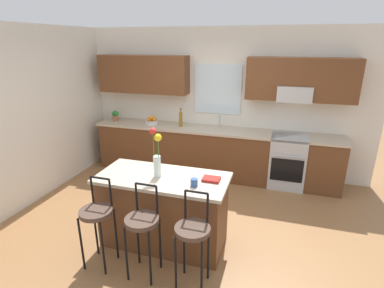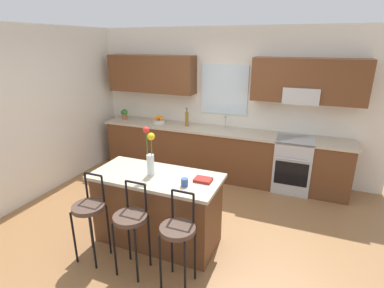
# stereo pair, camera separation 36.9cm
# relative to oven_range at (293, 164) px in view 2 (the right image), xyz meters

# --- Properties ---
(ground_plane) EXTENTS (14.00, 14.00, 0.00)m
(ground_plane) POSITION_rel_oven_range_xyz_m (-1.35, -1.68, -0.46)
(ground_plane) COLOR olive
(wall_left) EXTENTS (0.12, 4.60, 2.70)m
(wall_left) POSITION_rel_oven_range_xyz_m (-3.91, -1.38, 0.89)
(wall_left) COLOR silver
(wall_left) RESTS_ON ground
(back_wall_assembly) EXTENTS (5.60, 0.50, 2.70)m
(back_wall_assembly) POSITION_rel_oven_range_xyz_m (-1.32, 0.31, 1.05)
(back_wall_assembly) COLOR silver
(back_wall_assembly) RESTS_ON ground
(counter_run) EXTENTS (4.56, 0.64, 0.92)m
(counter_run) POSITION_rel_oven_range_xyz_m (-1.35, 0.02, 0.01)
(counter_run) COLOR brown
(counter_run) RESTS_ON ground
(sink_faucet) EXTENTS (0.02, 0.13, 0.23)m
(sink_faucet) POSITION_rel_oven_range_xyz_m (-1.26, 0.17, 0.60)
(sink_faucet) COLOR #B7BABC
(sink_faucet) RESTS_ON counter_run
(oven_range) EXTENTS (0.60, 0.64, 0.92)m
(oven_range) POSITION_rel_oven_range_xyz_m (0.00, 0.00, 0.00)
(oven_range) COLOR #B7BABC
(oven_range) RESTS_ON ground
(kitchen_island) EXTENTS (1.57, 0.73, 0.92)m
(kitchen_island) POSITION_rel_oven_range_xyz_m (-1.47, -2.14, 0.00)
(kitchen_island) COLOR brown
(kitchen_island) RESTS_ON ground
(bar_stool_near) EXTENTS (0.36, 0.36, 1.04)m
(bar_stool_near) POSITION_rel_oven_range_xyz_m (-2.02, -2.72, 0.18)
(bar_stool_near) COLOR black
(bar_stool_near) RESTS_ON ground
(bar_stool_middle) EXTENTS (0.36, 0.36, 1.04)m
(bar_stool_middle) POSITION_rel_oven_range_xyz_m (-1.47, -2.72, 0.18)
(bar_stool_middle) COLOR black
(bar_stool_middle) RESTS_ON ground
(bar_stool_far) EXTENTS (0.36, 0.36, 1.04)m
(bar_stool_far) POSITION_rel_oven_range_xyz_m (-0.92, -2.72, 0.18)
(bar_stool_far) COLOR black
(bar_stool_far) RESTS_ON ground
(flower_vase) EXTENTS (0.14, 0.10, 0.60)m
(flower_vase) POSITION_rel_oven_range_xyz_m (-1.52, -2.16, 0.73)
(flower_vase) COLOR silver
(flower_vase) RESTS_ON kitchen_island
(mug_ceramic) EXTENTS (0.08, 0.08, 0.09)m
(mug_ceramic) POSITION_rel_oven_range_xyz_m (-1.03, -2.27, 0.51)
(mug_ceramic) COLOR #33518C
(mug_ceramic) RESTS_ON kitchen_island
(cookbook) EXTENTS (0.20, 0.15, 0.03)m
(cookbook) POSITION_rel_oven_range_xyz_m (-0.88, -2.08, 0.48)
(cookbook) COLOR maroon
(cookbook) RESTS_ON kitchen_island
(fruit_bowl_oranges) EXTENTS (0.24, 0.24, 0.16)m
(fruit_bowl_oranges) POSITION_rel_oven_range_xyz_m (-2.57, 0.03, 0.52)
(fruit_bowl_oranges) COLOR silver
(fruit_bowl_oranges) RESTS_ON counter_run
(bottle_olive_oil) EXTENTS (0.06, 0.06, 0.35)m
(bottle_olive_oil) POSITION_rel_oven_range_xyz_m (-1.98, 0.02, 0.60)
(bottle_olive_oil) COLOR olive
(bottle_olive_oil) RESTS_ON counter_run
(potted_plant_small) EXTENTS (0.17, 0.11, 0.21)m
(potted_plant_small) POSITION_rel_oven_range_xyz_m (-3.37, 0.02, 0.58)
(potted_plant_small) COLOR #9E5B3D
(potted_plant_small) RESTS_ON counter_run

